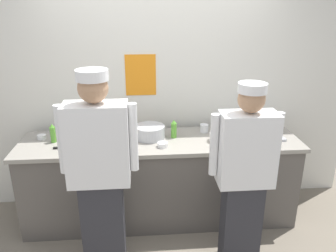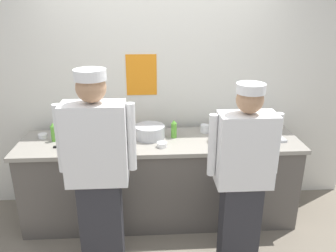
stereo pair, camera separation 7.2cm
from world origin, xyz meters
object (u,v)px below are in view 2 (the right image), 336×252
object	(u,v)px
squeeze_bottle_spare	(121,124)
squeeze_bottle_secondary	(54,132)
mixing_bowl_steel	(150,132)
chef_center	(243,174)
chefs_knife	(66,147)
deli_cup	(205,129)
ramekin_red_sauce	(43,136)
plate_stack_front	(220,137)
ramekin_orange_sauce	(162,144)
chef_near_left	(98,170)
plate_stack_rear	(85,132)
squeeze_bottle_primary	(174,129)
sheet_tray	(257,136)

from	to	relation	value
squeeze_bottle_spare	squeeze_bottle_secondary	bearing A→B (deg)	-164.55
mixing_bowl_steel	squeeze_bottle_secondary	bearing A→B (deg)	-178.25
chef_center	squeeze_bottle_secondary	bearing A→B (deg)	156.88
chefs_knife	deli_cup	bearing A→B (deg)	12.70
ramekin_red_sauce	deli_cup	world-z (taller)	deli_cup
plate_stack_front	ramekin_orange_sauce	world-z (taller)	plate_stack_front
chef_center	deli_cup	xyz separation A→B (m)	(-0.18, 0.88, 0.07)
ramekin_orange_sauce	squeeze_bottle_spare	bearing A→B (deg)	136.96
chef_near_left	plate_stack_rear	bearing A→B (deg)	106.04
chef_near_left	squeeze_bottle_primary	distance (m)	1.00
ramekin_orange_sauce	ramekin_red_sauce	bearing A→B (deg)	165.94
squeeze_bottle_primary	ramekin_red_sauce	size ratio (longest dim) A/B	2.13
plate_stack_front	deli_cup	bearing A→B (deg)	113.12
squeeze_bottle_primary	squeeze_bottle_spare	bearing A→B (deg)	163.86
plate_stack_front	sheet_tray	size ratio (longest dim) A/B	0.40
plate_stack_front	ramekin_orange_sauce	xyz separation A→B (m)	(-0.58, -0.10, -0.02)
chef_near_left	squeeze_bottle_primary	size ratio (longest dim) A/B	9.28
plate_stack_front	deli_cup	distance (m)	0.28
squeeze_bottle_spare	ramekin_red_sauce	distance (m)	0.80
chef_center	sheet_tray	world-z (taller)	chef_center
chef_center	ramekin_red_sauce	world-z (taller)	chef_center
chef_near_left	ramekin_orange_sauce	distance (m)	0.74
squeeze_bottle_spare	deli_cup	xyz separation A→B (m)	(0.88, -0.03, -0.06)
squeeze_bottle_secondary	squeeze_bottle_spare	distance (m)	0.67
chef_near_left	squeeze_bottle_secondary	distance (m)	0.89
plate_stack_rear	deli_cup	xyz separation A→B (m)	(1.24, 0.05, -0.01)
plate_stack_front	squeeze_bottle_secondary	bearing A→B (deg)	176.21
chef_center	squeeze_bottle_spare	bearing A→B (deg)	139.43
deli_cup	chefs_knife	world-z (taller)	deli_cup
chef_center	chefs_knife	xyz separation A→B (m)	(-1.57, 0.56, 0.04)
ramekin_red_sauce	squeeze_bottle_spare	bearing A→B (deg)	6.16
squeeze_bottle_spare	chef_center	bearing A→B (deg)	-40.57
ramekin_red_sauce	mixing_bowl_steel	bearing A→B (deg)	-3.42
plate_stack_rear	squeeze_bottle_spare	xyz separation A→B (m)	(0.36, 0.08, 0.05)
chef_near_left	mixing_bowl_steel	bearing A→B (deg)	60.11
squeeze_bottle_secondary	chefs_knife	world-z (taller)	squeeze_bottle_secondary
deli_cup	ramekin_orange_sauce	bearing A→B (deg)	-143.00
chef_near_left	chef_center	world-z (taller)	chef_near_left
plate_stack_front	sheet_tray	bearing A→B (deg)	10.98
ramekin_orange_sauce	chefs_knife	distance (m)	0.92
chef_near_left	plate_stack_rear	distance (m)	0.84
squeeze_bottle_secondary	chefs_knife	size ratio (longest dim) A/B	0.70
chef_center	deli_cup	world-z (taller)	chef_center
chef_near_left	chefs_knife	distance (m)	0.66
ramekin_red_sauce	squeeze_bottle_primary	bearing A→B (deg)	-3.11
chef_near_left	chefs_knife	size ratio (longest dim) A/B	6.38
mixing_bowl_steel	chefs_knife	distance (m)	0.83
squeeze_bottle_secondary	squeeze_bottle_spare	xyz separation A→B (m)	(0.65, 0.18, 0.01)
ramekin_orange_sauce	chefs_knife	size ratio (longest dim) A/B	0.36
chef_near_left	ramekin_orange_sauce	world-z (taller)	chef_near_left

